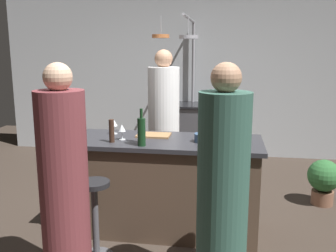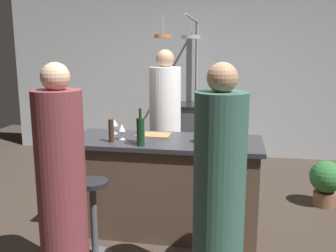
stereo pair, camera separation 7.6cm
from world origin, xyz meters
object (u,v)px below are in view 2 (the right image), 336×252
guest_right (219,195)px  bar_stool_left (94,216)px  chef (165,129)px  guest_left (62,187)px  wine_glass_near_right_guest (122,129)px  wine_bottle_rose (141,131)px  cutting_board (154,135)px  mixing_bowl_blue (203,138)px  wine_bottle_white (237,134)px  mixing_bowl_ceramic (223,135)px  wine_glass_near_left_guest (114,123)px  bar_stool_right (225,226)px  stove_range (194,132)px  wine_bottle_red (141,131)px  pepper_mill (111,131)px  potted_plant (326,180)px

guest_right → bar_stool_left: (-1.04, 0.35, -0.39)m
chef → guest_left: (-0.40, -1.90, -0.04)m
wine_glass_near_right_guest → chef: bearing=76.9°
wine_bottle_rose → cutting_board: bearing=80.4°
guest_left → mixing_bowl_blue: bearing=46.0°
wine_bottle_rose → wine_bottle_white: bearing=2.3°
mixing_bowl_blue → mixing_bowl_ceramic: size_ratio=0.81×
guest_left → wine_glass_near_left_guest: size_ratio=11.28×
bar_stool_right → mixing_bowl_ceramic: size_ratio=3.18×
bar_stool_left → stove_range: bearing=81.0°
guest_right → wine_bottle_white: 0.87m
wine_bottle_red → stove_range: bearing=86.4°
stove_range → bar_stool_left: 3.11m
wine_bottle_white → mixing_bowl_ceramic: bearing=118.0°
wine_bottle_white → wine_glass_near_left_guest: size_ratio=2.01×
pepper_mill → mixing_bowl_ceramic: bearing=15.0°
mixing_bowl_ceramic → wine_glass_near_right_guest: bearing=-170.1°
wine_bottle_white → wine_glass_near_right_guest: wine_bottle_white is taller
chef → cutting_board: bearing=-87.5°
cutting_board → wine_bottle_rose: size_ratio=1.08×
potted_plant → wine_bottle_rose: size_ratio=1.76×
chef → pepper_mill: chef is taller
wine_bottle_white → wine_glass_near_right_guest: 1.06m
potted_plant → wine_bottle_white: (-1.00, -1.01, 0.71)m
bar_stool_left → wine_bottle_white: (1.14, 0.49, 0.64)m
wine_bottle_white → mixing_bowl_blue: 0.32m
wine_glass_near_right_guest → pepper_mill: bearing=-122.2°
potted_plant → pepper_mill: (-2.12, -1.05, 0.71)m
pepper_mill → mixing_bowl_blue: 0.84m
wine_bottle_white → wine_bottle_red: wine_bottle_red is taller
mixing_bowl_blue → cutting_board: bearing=162.1°
wine_bottle_white → wine_glass_near_left_guest: bearing=166.3°
chef → wine_bottle_red: chef is taller
guest_left → wine_bottle_rose: guest_left is taller
stove_range → pepper_mill: bearing=-100.0°
chef → guest_right: 2.01m
bar_stool_right → wine_bottle_rose: size_ratio=2.30×
wine_glass_near_right_guest → mixing_bowl_blue: bearing=3.0°
wine_glass_near_left_guest → guest_left: bearing=-91.1°
chef → mixing_bowl_blue: bearing=-60.4°
stove_range → pepper_mill: 2.73m
bar_stool_right → wine_glass_near_left_guest: size_ratio=4.66×
stove_range → wine_bottle_rose: 2.68m
guest_left → potted_plant: 2.95m
guest_left → cutting_board: bearing=69.1°
wine_bottle_white → mixing_bowl_ceramic: (-0.12, 0.23, -0.07)m
pepper_mill → chef: bearing=74.8°
bar_stool_left → cutting_board: bearing=65.1°
potted_plant → cutting_board: bearing=-157.4°
pepper_mill → mixing_bowl_blue: pepper_mill is taller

